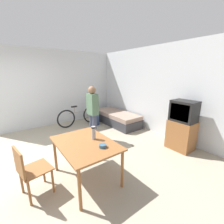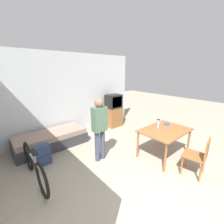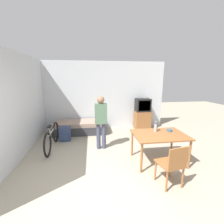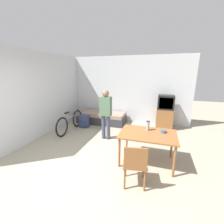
{
  "view_description": "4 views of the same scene",
  "coord_description": "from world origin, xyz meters",
  "px_view_note": "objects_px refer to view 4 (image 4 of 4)",
  "views": [
    {
      "loc": [
        3.48,
        -0.11,
        1.92
      ],
      "look_at": [
        0.38,
        2.18,
        0.89
      ],
      "focal_mm": 24.0,
      "sensor_mm": 36.0,
      "label": 1
    },
    {
      "loc": [
        -1.99,
        -0.86,
        2.18
      ],
      "look_at": [
        0.48,
        2.05,
        1.08
      ],
      "focal_mm": 24.0,
      "sensor_mm": 36.0,
      "label": 2
    },
    {
      "loc": [
        -0.32,
        -2.28,
        2.02
      ],
      "look_at": [
        0.25,
        1.9,
        1.08
      ],
      "focal_mm": 24.0,
      "sensor_mm": 36.0,
      "label": 3
    },
    {
      "loc": [
        1.46,
        -2.31,
        2.06
      ],
      "look_at": [
        0.1,
        1.92,
        0.88
      ],
      "focal_mm": 24.0,
      "sensor_mm": 36.0,
      "label": 4
    }
  ],
  "objects_px": {
    "tv": "(165,113)",
    "thermos_flask": "(148,125)",
    "bicycle": "(70,122)",
    "daybed": "(102,118)",
    "person_standing": "(106,111)",
    "mate_bowl": "(164,131)",
    "wooden_chair": "(135,163)",
    "dining_table": "(148,136)",
    "backpack": "(84,121)"
  },
  "relations": [
    {
      "from": "wooden_chair",
      "to": "daybed",
      "type": "bearing_deg",
      "value": 120.67
    },
    {
      "from": "bicycle",
      "to": "person_standing",
      "type": "relative_size",
      "value": 1.06
    },
    {
      "from": "thermos_flask",
      "to": "backpack",
      "type": "relative_size",
      "value": 0.51
    },
    {
      "from": "daybed",
      "to": "thermos_flask",
      "type": "distance_m",
      "value": 3.02
    },
    {
      "from": "bicycle",
      "to": "daybed",
      "type": "bearing_deg",
      "value": 58.66
    },
    {
      "from": "dining_table",
      "to": "bicycle",
      "type": "distance_m",
      "value": 3.03
    },
    {
      "from": "thermos_flask",
      "to": "tv",
      "type": "bearing_deg",
      "value": 78.9
    },
    {
      "from": "bicycle",
      "to": "thermos_flask",
      "type": "relative_size",
      "value": 6.66
    },
    {
      "from": "dining_table",
      "to": "bicycle",
      "type": "bearing_deg",
      "value": 157.85
    },
    {
      "from": "person_standing",
      "to": "backpack",
      "type": "bearing_deg",
      "value": 148.6
    },
    {
      "from": "dining_table",
      "to": "mate_bowl",
      "type": "relative_size",
      "value": 10.03
    },
    {
      "from": "person_standing",
      "to": "mate_bowl",
      "type": "distance_m",
      "value": 1.85
    },
    {
      "from": "dining_table",
      "to": "daybed",
      "type": "bearing_deg",
      "value": 131.26
    },
    {
      "from": "person_standing",
      "to": "thermos_flask",
      "type": "distance_m",
      "value": 1.51
    },
    {
      "from": "tv",
      "to": "backpack",
      "type": "xyz_separation_m",
      "value": [
        -2.93,
        -0.84,
        -0.37
      ]
    },
    {
      "from": "daybed",
      "to": "mate_bowl",
      "type": "relative_size",
      "value": 15.67
    },
    {
      "from": "wooden_chair",
      "to": "mate_bowl",
      "type": "relative_size",
      "value": 6.87
    },
    {
      "from": "bicycle",
      "to": "backpack",
      "type": "xyz_separation_m",
      "value": [
        0.28,
        0.49,
        -0.1
      ]
    },
    {
      "from": "thermos_flask",
      "to": "backpack",
      "type": "bearing_deg",
      "value": 150.05
    },
    {
      "from": "dining_table",
      "to": "thermos_flask",
      "type": "distance_m",
      "value": 0.29
    },
    {
      "from": "wooden_chair",
      "to": "person_standing",
      "type": "relative_size",
      "value": 0.55
    },
    {
      "from": "tv",
      "to": "dining_table",
      "type": "bearing_deg",
      "value": -99.68
    },
    {
      "from": "dining_table",
      "to": "person_standing",
      "type": "distance_m",
      "value": 1.65
    },
    {
      "from": "tv",
      "to": "dining_table",
      "type": "height_order",
      "value": "tv"
    },
    {
      "from": "person_standing",
      "to": "thermos_flask",
      "type": "height_order",
      "value": "person_standing"
    },
    {
      "from": "tv",
      "to": "bicycle",
      "type": "height_order",
      "value": "tv"
    },
    {
      "from": "wooden_chair",
      "to": "backpack",
      "type": "xyz_separation_m",
      "value": [
        -2.37,
        2.51,
        -0.25
      ]
    },
    {
      "from": "person_standing",
      "to": "wooden_chair",
      "type": "bearing_deg",
      "value": -56.09
    },
    {
      "from": "daybed",
      "to": "thermos_flask",
      "type": "xyz_separation_m",
      "value": [
        2.03,
        -2.15,
        0.64
      ]
    },
    {
      "from": "thermos_flask",
      "to": "backpack",
      "type": "xyz_separation_m",
      "value": [
        -2.48,
        1.43,
        -0.62
      ]
    },
    {
      "from": "daybed",
      "to": "backpack",
      "type": "distance_m",
      "value": 0.85
    },
    {
      "from": "bicycle",
      "to": "wooden_chair",
      "type": "bearing_deg",
      "value": -37.38
    },
    {
      "from": "person_standing",
      "to": "backpack",
      "type": "xyz_separation_m",
      "value": [
        -1.16,
        0.71,
        -0.66
      ]
    },
    {
      "from": "bicycle",
      "to": "thermos_flask",
      "type": "bearing_deg",
      "value": -18.88
    },
    {
      "from": "tv",
      "to": "bicycle",
      "type": "xyz_separation_m",
      "value": [
        -3.21,
        -1.32,
        -0.27
      ]
    },
    {
      "from": "mate_bowl",
      "to": "backpack",
      "type": "relative_size",
      "value": 0.26
    },
    {
      "from": "dining_table",
      "to": "thermos_flask",
      "type": "bearing_deg",
      "value": 97.67
    },
    {
      "from": "mate_bowl",
      "to": "backpack",
      "type": "xyz_separation_m",
      "value": [
        -2.84,
        1.47,
        -0.51
      ]
    },
    {
      "from": "bicycle",
      "to": "mate_bowl",
      "type": "xyz_separation_m",
      "value": [
        3.12,
        -0.98,
        0.41
      ]
    },
    {
      "from": "tv",
      "to": "thermos_flask",
      "type": "bearing_deg",
      "value": -101.1
    },
    {
      "from": "backpack",
      "to": "thermos_flask",
      "type": "bearing_deg",
      "value": -29.95
    },
    {
      "from": "wooden_chair",
      "to": "mate_bowl",
      "type": "distance_m",
      "value": 1.17
    },
    {
      "from": "daybed",
      "to": "bicycle",
      "type": "height_order",
      "value": "bicycle"
    },
    {
      "from": "daybed",
      "to": "mate_bowl",
      "type": "bearing_deg",
      "value": -42.52
    },
    {
      "from": "dining_table",
      "to": "backpack",
      "type": "xyz_separation_m",
      "value": [
        -2.51,
        1.62,
        -0.41
      ]
    },
    {
      "from": "daybed",
      "to": "backpack",
      "type": "relative_size",
      "value": 4.02
    },
    {
      "from": "dining_table",
      "to": "bicycle",
      "type": "xyz_separation_m",
      "value": [
        -2.79,
        1.14,
        -0.31
      ]
    },
    {
      "from": "thermos_flask",
      "to": "backpack",
      "type": "distance_m",
      "value": 2.93
    },
    {
      "from": "daybed",
      "to": "backpack",
      "type": "xyz_separation_m",
      "value": [
        -0.45,
        -0.72,
        0.02
      ]
    },
    {
      "from": "mate_bowl",
      "to": "thermos_flask",
      "type": "bearing_deg",
      "value": 173.95
    }
  ]
}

